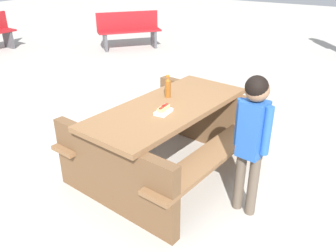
{
  "coord_description": "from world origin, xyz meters",
  "views": [
    {
      "loc": [
        2.65,
        1.66,
        2.07
      ],
      "look_at": [
        0.0,
        0.0,
        0.52
      ],
      "focal_mm": 37.22,
      "sensor_mm": 36.0,
      "label": 1
    }
  ],
  "objects": [
    {
      "name": "hotdog_tray",
      "position": [
        0.18,
        0.07,
        0.78
      ],
      "size": [
        0.19,
        0.12,
        0.08
      ],
      "color": "white",
      "rests_on": "picnic_table"
    },
    {
      "name": "ground_plane",
      "position": [
        0.0,
        0.0,
        0.0
      ],
      "size": [
        30.0,
        30.0,
        0.0
      ],
      "primitive_type": "plane",
      "color": "#B7B2A8",
      "rests_on": "ground"
    },
    {
      "name": "picnic_table",
      "position": [
        0.0,
        0.0,
        0.44
      ],
      "size": [
        1.94,
        1.59,
        0.75
      ],
      "color": "brown",
      "rests_on": "ground"
    },
    {
      "name": "park_bench_far",
      "position": [
        -4.09,
        -3.69,
        0.45
      ],
      "size": [
        1.41,
        1.27,
        0.85
      ],
      "color": "maroon",
      "rests_on": "ground"
    },
    {
      "name": "child_in_coat",
      "position": [
        0.18,
        0.92,
        0.81
      ],
      "size": [
        0.21,
        0.31,
        1.26
      ],
      "color": "brown",
      "rests_on": "ground"
    },
    {
      "name": "soda_bottle",
      "position": [
        -0.19,
        -0.12,
        0.86
      ],
      "size": [
        0.06,
        0.06,
        0.23
      ],
      "color": "brown",
      "rests_on": "picnic_table"
    }
  ]
}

